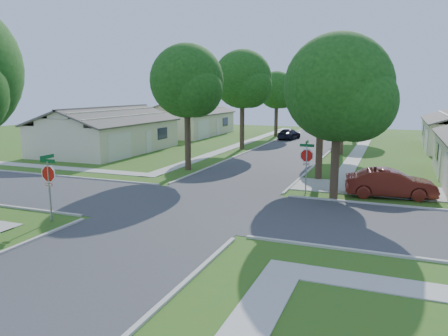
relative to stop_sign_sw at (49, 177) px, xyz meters
name	(u,v)px	position (x,y,z in m)	size (l,w,h in m)	color
ground	(194,206)	(4.70, 4.70, -2.03)	(100.00, 100.00, 0.00)	#3D5F19
road_ns	(194,206)	(4.70, 4.70, -2.03)	(7.00, 100.00, 0.02)	#333335
sidewalk_ne	(361,148)	(10.80, 30.70, -2.01)	(1.20, 40.00, 0.04)	#9E9B91
sidewalk_nw	(245,143)	(-1.40, 30.70, -2.01)	(1.20, 40.00, 0.04)	#9E9B91
driveway	(368,189)	(12.60, 11.80, -2.01)	(8.80, 3.60, 0.05)	#9E9B91
stop_sign_sw	(49,177)	(0.00, 0.00, 0.00)	(1.05, 0.80, 2.98)	gray
stop_sign_ne	(307,158)	(9.40, 9.40, 0.00)	(1.05, 0.80, 2.98)	gray
tree_e_near	(322,91)	(9.45, 13.71, 3.61)	(4.97, 4.80, 8.28)	#38281C
tree_e_mid	(344,84)	(9.46, 25.71, 4.22)	(5.59, 5.40, 9.21)	#38281C
tree_e_far	(357,88)	(9.45, 38.71, 3.95)	(5.17, 5.00, 8.72)	#38281C
tree_w_near	(188,84)	(0.06, 13.71, 4.08)	(5.38, 5.20, 8.97)	#38281C
tree_w_mid	(243,82)	(0.06, 25.71, 4.46)	(5.80, 5.60, 9.56)	#38281C
tree_w_far	(277,92)	(0.05, 38.71, 3.48)	(4.76, 4.60, 8.04)	#38281C
tree_ne_corner	(339,93)	(11.06, 8.91, 3.56)	(5.80, 5.60, 8.66)	#38281C
house_nw_near	(108,135)	(-11.29, 19.70, -0.51)	(8.42, 13.60, 4.23)	beige
house_nw_far	(187,123)	(-11.29, 36.70, -0.51)	(8.42, 13.60, 4.23)	beige
car_driveway	(390,183)	(13.80, 10.20, -1.26)	(1.62, 4.66, 1.54)	#5B1B12
car_curb_east	(328,130)	(5.90, 42.09, -1.34)	(1.63, 4.04, 1.38)	black
car_curb_west	(289,134)	(2.27, 36.09, -1.42)	(1.72, 4.23, 1.23)	black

